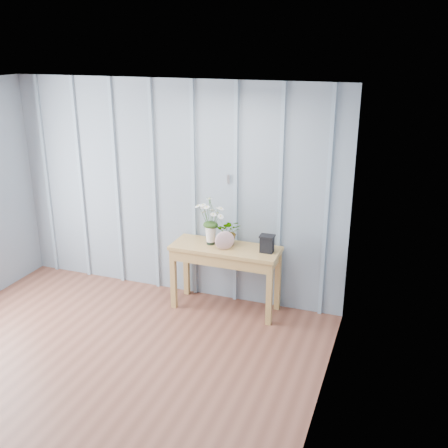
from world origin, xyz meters
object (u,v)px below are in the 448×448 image
at_px(daisy_vase, 211,213).
at_px(carved_box, 267,244).
at_px(felt_disc_vessel, 225,240).
at_px(sideboard, 226,256).

bearing_deg(daisy_vase, carved_box, -1.22).
bearing_deg(carved_box, felt_disc_vessel, -168.49).
relative_size(sideboard, daisy_vase, 2.07).
height_order(sideboard, felt_disc_vessel, felt_disc_vessel).
distance_m(daisy_vase, felt_disc_vessel, 0.34).
bearing_deg(felt_disc_vessel, daisy_vase, 122.53).
xyz_separation_m(sideboard, carved_box, (0.46, 0.01, 0.21)).
xyz_separation_m(daisy_vase, felt_disc_vessel, (0.20, -0.10, -0.26)).
height_order(sideboard, carved_box, carved_box).
relative_size(daisy_vase, felt_disc_vessel, 2.73).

